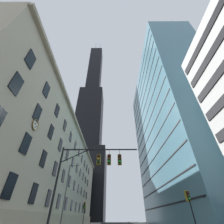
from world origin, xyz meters
name	(u,v)px	position (x,y,z in m)	size (l,w,h in m)	color
station_building	(47,173)	(-18.40, 27.41, 11.07)	(15.49, 66.84, 22.18)	#BCAF93
dark_skyscraper	(88,132)	(-18.92, 79.85, 51.43)	(26.42, 26.42, 174.04)	black
glass_office_midrise	(167,126)	(18.01, 32.51, 28.25)	(14.13, 45.85, 56.50)	teal
traffic_signal_mast	(94,166)	(-3.26, 3.28, 5.82)	(8.25, 0.63, 7.69)	black
traffic_light_near_right	(188,198)	(7.02, 6.60, 3.32)	(0.40, 0.63, 3.94)	black
traffic_light_far_left	(84,207)	(-6.55, 19.71, 3.23)	(0.40, 0.63, 3.84)	black
street_lamppost	(68,189)	(-8.41, 13.62, 5.34)	(2.22, 0.32, 8.88)	#47474C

